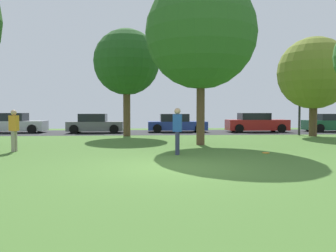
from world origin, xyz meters
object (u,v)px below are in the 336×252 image
at_px(parked_car_grey, 95,124).
at_px(street_lamp_post, 300,101).
at_px(parked_car_green, 332,123).
at_px(frisbee_disc, 266,153).
at_px(person_catcher, 177,129).
at_px(maple_tree_near, 127,62).
at_px(birch_tree_lone, 314,73).
at_px(parked_car_red, 256,123).
at_px(person_thrower, 14,129).
at_px(oak_tree_right, 201,33).
at_px(parked_car_blue, 176,124).
at_px(parked_car_silver, 13,124).

xyz_separation_m(parked_car_grey, street_lamp_post, (13.83, -3.46, 1.61)).
relative_size(parked_car_grey, parked_car_green, 0.92).
bearing_deg(frisbee_disc, person_catcher, -176.23).
xyz_separation_m(maple_tree_near, parked_car_green, (15.75, 3.57, -4.05)).
relative_size(birch_tree_lone, parked_car_red, 1.36).
height_order(maple_tree_near, parked_car_grey, maple_tree_near).
bearing_deg(maple_tree_near, person_thrower, -116.22).
bearing_deg(parked_car_red, parked_car_green, 0.24).
height_order(oak_tree_right, person_catcher, oak_tree_right).
bearing_deg(oak_tree_right, frisbee_disc, -59.89).
xyz_separation_m(birch_tree_lone, parked_car_red, (-2.15, 4.54, -3.31)).
relative_size(parked_car_blue, parked_car_red, 0.97).
distance_m(parked_car_silver, parked_car_green, 24.32).
xyz_separation_m(person_thrower, parked_car_grey, (1.50, 11.46, -0.26)).
bearing_deg(parked_car_green, parked_car_grey, -179.33).
relative_size(maple_tree_near, parked_car_grey, 1.70).
bearing_deg(person_catcher, parked_car_silver, -38.27).
xyz_separation_m(person_catcher, parked_car_grey, (-4.81, 12.88, -0.30)).
bearing_deg(parked_car_blue, person_catcher, -95.31).
height_order(parked_car_red, parked_car_green, parked_car_red).
relative_size(person_thrower, frisbee_disc, 6.08).
height_order(parked_car_silver, street_lamp_post, street_lamp_post).
relative_size(person_thrower, parked_car_blue, 0.37).
height_order(birch_tree_lone, parked_car_blue, birch_tree_lone).
bearing_deg(maple_tree_near, parked_car_grey, 126.56).
bearing_deg(parked_car_silver, parked_car_grey, -5.07).
relative_size(oak_tree_right, birch_tree_lone, 1.25).
xyz_separation_m(parked_car_silver, parked_car_grey, (6.08, -0.54, -0.03)).
distance_m(maple_tree_near, street_lamp_post, 11.60).
bearing_deg(street_lamp_post, oak_tree_right, -142.36).
distance_m(maple_tree_near, parked_car_silver, 10.24).
bearing_deg(person_thrower, parked_car_blue, 70.77).
bearing_deg(oak_tree_right, street_lamp_post, 37.64).
bearing_deg(parked_car_silver, person_thrower, -69.10).
height_order(parked_car_blue, parked_car_green, parked_car_green).
distance_m(maple_tree_near, parked_car_blue, 6.77).
bearing_deg(person_catcher, street_lamp_post, -121.13).
bearing_deg(person_thrower, birch_tree_lone, 36.87).
height_order(person_catcher, parked_car_grey, person_catcher).
xyz_separation_m(parked_car_green, street_lamp_post, (-4.41, -3.68, 1.61)).
xyz_separation_m(maple_tree_near, parked_car_silver, (-8.57, 3.90, -4.03)).
relative_size(person_thrower, parked_car_red, 0.36).
bearing_deg(birch_tree_lone, parked_car_blue, 148.45).
relative_size(person_thrower, street_lamp_post, 0.36).
distance_m(person_thrower, street_lamp_post, 17.35).
distance_m(maple_tree_near, parked_car_grey, 5.82).
distance_m(person_catcher, parked_car_blue, 13.64).
distance_m(oak_tree_right, person_thrower, 9.13).
xyz_separation_m(frisbee_disc, parked_car_grey, (-8.20, 12.65, 0.63)).
xyz_separation_m(birch_tree_lone, street_lamp_post, (-0.48, 0.89, -1.73)).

